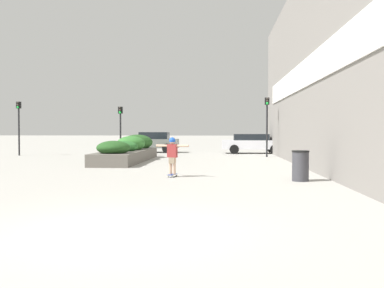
{
  "coord_description": "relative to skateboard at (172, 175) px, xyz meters",
  "views": [
    {
      "loc": [
        1.68,
        -6.88,
        1.64
      ],
      "look_at": [
        -0.03,
        18.4,
        0.88
      ],
      "focal_mm": 40.0,
      "sensor_mm": 36.0,
      "label": 1
    }
  ],
  "objects": [
    {
      "name": "traffic_light_left",
      "position": [
        -4.89,
        12.64,
        2.16
      ],
      "size": [
        0.28,
        0.3,
        3.25
      ],
      "color": "black",
      "rests_on": "ground_plane"
    },
    {
      "name": "ground_plane",
      "position": [
        0.06,
        -8.31,
        -0.07
      ],
      "size": [
        300.0,
        300.0,
        0.0
      ],
      "primitive_type": "plane",
      "color": "#A3A099"
    },
    {
      "name": "skateboarder",
      "position": [
        0.0,
        -0.0,
        0.83
      ],
      "size": [
        1.22,
        0.39,
        1.33
      ],
      "rotation": [
        0.0,
        0.0,
        -0.26
      ],
      "color": "tan",
      "rests_on": "skateboard"
    },
    {
      "name": "planter_box",
      "position": [
        -3.37,
        8.1,
        0.51
      ],
      "size": [
        1.97,
        8.62,
        1.43
      ],
      "color": "#605B54",
      "rests_on": "ground_plane"
    },
    {
      "name": "traffic_light_far_left",
      "position": [
        -11.8,
        12.64,
        2.38
      ],
      "size": [
        0.28,
        0.3,
        3.62
      ],
      "color": "black",
      "rests_on": "ground_plane"
    },
    {
      "name": "traffic_light_right",
      "position": [
        4.65,
        12.19,
        2.48
      ],
      "size": [
        0.28,
        0.3,
        3.77
      ],
      "color": "black",
      "rests_on": "ground_plane"
    },
    {
      "name": "skateboard",
      "position": [
        0.0,
        0.0,
        0.0
      ],
      "size": [
        0.34,
        0.64,
        0.1
      ],
      "rotation": [
        0.0,
        0.0,
        -0.26
      ],
      "color": "navy",
      "rests_on": "ground_plane"
    },
    {
      "name": "building_wall_right",
      "position": [
        5.71,
        2.34,
        4.42
      ],
      "size": [
        0.67,
        32.54,
        8.98
      ],
      "color": "gray",
      "rests_on": "ground_plane"
    },
    {
      "name": "car_leftmost",
      "position": [
        -3.48,
        17.35,
        0.76
      ],
      "size": [
        3.95,
        1.94,
        1.56
      ],
      "rotation": [
        0.0,
        0.0,
        1.57
      ],
      "color": "slate",
      "rests_on": "ground_plane"
    },
    {
      "name": "car_center_left",
      "position": [
        11.49,
        16.82,
        0.75
      ],
      "size": [
        4.48,
        1.9,
        1.54
      ],
      "rotation": [
        0.0,
        0.0,
        -1.57
      ],
      "color": "black",
      "rests_on": "ground_plane"
    },
    {
      "name": "trash_bin",
      "position": [
        4.34,
        -0.98,
        0.44
      ],
      "size": [
        0.57,
        0.57,
        1.01
      ],
      "color": "#38383D",
      "rests_on": "ground_plane"
    },
    {
      "name": "car_center_right",
      "position": [
        4.08,
        16.45,
        0.7
      ],
      "size": [
        4.63,
        1.96,
        1.43
      ],
      "rotation": [
        0.0,
        0.0,
        -1.57
      ],
      "color": "silver",
      "rests_on": "ground_plane"
    }
  ]
}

